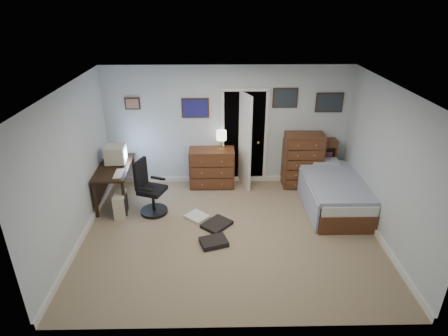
# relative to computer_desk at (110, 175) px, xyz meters

# --- Properties ---
(floor) EXTENTS (5.00, 4.00, 0.02)m
(floor) POSITION_rel_computer_desk_xyz_m (2.29, -1.17, -0.58)
(floor) COLOR gray
(floor) RESTS_ON ground
(computer_desk) EXTENTS (0.66, 1.31, 0.74)m
(computer_desk) POSITION_rel_computer_desk_xyz_m (0.00, 0.00, 0.00)
(computer_desk) COLOR black
(computer_desk) RESTS_ON floor
(crt_monitor) EXTENTS (0.40, 0.37, 0.36)m
(crt_monitor) POSITION_rel_computer_desk_xyz_m (0.11, 0.15, 0.35)
(crt_monitor) COLOR beige
(crt_monitor) RESTS_ON computer_desk
(keyboard) EXTENTS (0.17, 0.40, 0.02)m
(keyboard) POSITION_rel_computer_desk_xyz_m (0.27, -0.35, 0.18)
(keyboard) COLOR beige
(keyboard) RESTS_ON computer_desk
(pc_tower) EXTENTS (0.22, 0.42, 0.44)m
(pc_tower) POSITION_rel_computer_desk_xyz_m (0.29, -0.55, -0.35)
(pc_tower) COLOR beige
(pc_tower) RESTS_ON floor
(office_chair) EXTENTS (0.65, 0.65, 1.04)m
(office_chair) POSITION_rel_computer_desk_xyz_m (0.82, -0.45, -0.17)
(office_chair) COLOR black
(office_chair) RESTS_ON floor
(media_stack) EXTENTS (0.16, 0.16, 0.76)m
(media_stack) POSITION_rel_computer_desk_xyz_m (-0.03, 0.80, -0.19)
(media_stack) COLOR maroon
(media_stack) RESTS_ON floor
(low_dresser) EXTENTS (0.93, 0.47, 0.83)m
(low_dresser) POSITION_rel_computer_desk_xyz_m (1.96, 0.60, -0.16)
(low_dresser) COLOR brown
(low_dresser) RESTS_ON floor
(table_lamp) EXTENTS (0.21, 0.21, 0.40)m
(table_lamp) POSITION_rel_computer_desk_xyz_m (2.16, 0.60, 0.55)
(table_lamp) COLOR gold
(table_lamp) RESTS_ON low_dresser
(doorway) EXTENTS (0.96, 1.12, 2.05)m
(doorway) POSITION_rel_computer_desk_xyz_m (2.64, 1.10, 0.43)
(doorway) COLOR black
(doorway) RESTS_ON floor
(tall_dresser) EXTENTS (0.80, 0.49, 1.16)m
(tall_dresser) POSITION_rel_computer_desk_xyz_m (3.86, 0.58, 0.01)
(tall_dresser) COLOR brown
(tall_dresser) RESTS_ON floor
(headboard_bookcase) EXTENTS (1.11, 0.31, 1.00)m
(headboard_bookcase) POSITION_rel_computer_desk_xyz_m (4.01, 0.69, -0.04)
(headboard_bookcase) COLOR brown
(headboard_bookcase) RESTS_ON floor
(bed) EXTENTS (1.08, 1.99, 0.65)m
(bed) POSITION_rel_computer_desk_xyz_m (4.27, -0.27, -0.26)
(bed) COLOR brown
(bed) RESTS_ON floor
(wall_posters) EXTENTS (4.38, 0.04, 0.60)m
(wall_posters) POSITION_rel_computer_desk_xyz_m (2.86, 0.81, 1.18)
(wall_posters) COLOR #331E11
(wall_posters) RESTS_ON floor
(floor_clutter) EXTENTS (0.91, 1.26, 0.09)m
(floor_clutter) POSITION_rel_computer_desk_xyz_m (1.96, -1.10, -0.54)
(floor_clutter) COLOR silver
(floor_clutter) RESTS_ON floor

